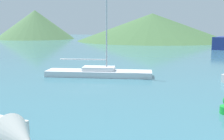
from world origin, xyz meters
TOP-DOWN VIEW (x-y plane):
  - sailboat_inner at (-3.60, 17.65)m, footprint 8.76×4.28m
  - hill_west at (-53.34, 72.11)m, footprint 25.13×25.13m
  - hill_central at (-15.02, 74.74)m, footprint 41.89×41.89m

SIDE VIEW (x-z plane):
  - sailboat_inner at x=-3.60m, z-range -4.49..5.21m
  - hill_central at x=-15.02m, z-range 0.00..7.60m
  - hill_west at x=-53.34m, z-range 0.00..9.21m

